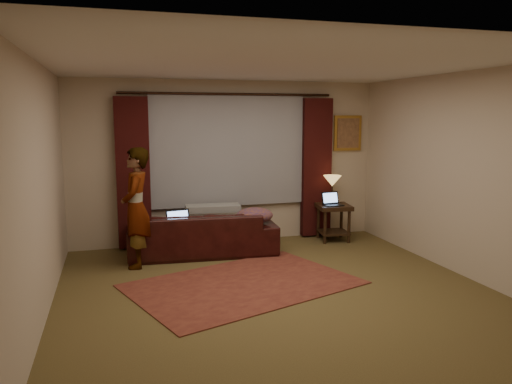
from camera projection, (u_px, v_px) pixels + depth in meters
floor at (276, 291)px, 5.88m from camera, size 5.00×5.00×0.01m
ceiling at (277, 65)px, 5.48m from camera, size 5.00×5.00×0.02m
wall_back at (228, 162)px, 8.06m from camera, size 5.00×0.02×2.60m
wall_front at (396, 229)px, 3.31m from camera, size 5.00×0.02×2.60m
wall_left at (40, 191)px, 5.00m from camera, size 0.02×5.00×2.60m
wall_right at (462, 175)px, 6.37m from camera, size 0.02×5.00×2.60m
sheer_curtain at (229, 150)px, 7.97m from camera, size 2.50×0.05×1.80m
drape_left at (133, 173)px, 7.56m from camera, size 0.50×0.14×2.30m
drape_right at (316, 168)px, 8.38m from camera, size 0.50×0.14×2.30m
curtain_rod at (229, 94)px, 7.79m from camera, size 0.04×0.04×3.40m
picture_frame at (348, 133)px, 8.53m from camera, size 0.50×0.04×0.60m
sofa at (203, 225)px, 7.38m from camera, size 2.23×1.09×0.87m
throw_blanket at (213, 193)px, 7.62m from camera, size 0.85×0.41×0.10m
clothing_pile at (254, 216)px, 7.46m from camera, size 0.64×0.53×0.24m
laptop_sofa at (181, 220)px, 7.15m from camera, size 0.40×0.43×0.25m
area_rug at (243, 284)px, 6.10m from camera, size 3.07×2.54×0.01m
end_table at (333, 223)px, 8.22m from camera, size 0.59×0.59×0.60m
tiffany_lamp at (332, 190)px, 8.22m from camera, size 0.39×0.39×0.47m
laptop_table at (333, 199)px, 8.08m from camera, size 0.33×0.35×0.21m
person at (136, 208)px, 6.72m from camera, size 0.56×0.56×1.63m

